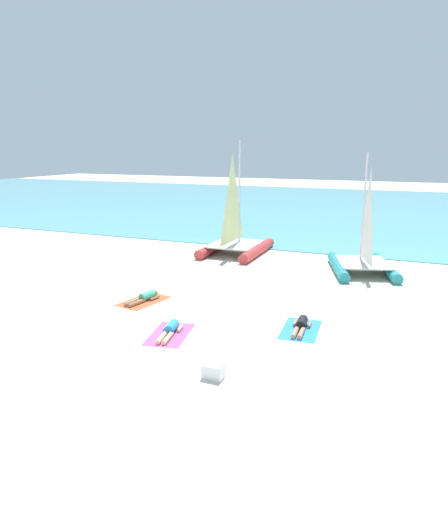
# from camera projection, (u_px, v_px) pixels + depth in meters

# --- Properties ---
(ground_plane) EXTENTS (120.00, 120.00, 0.00)m
(ground_plane) POSITION_uv_depth(u_px,v_px,m) (257.00, 262.00, 23.09)
(ground_plane) COLOR beige
(ocean_water) EXTENTS (120.00, 40.00, 0.05)m
(ocean_water) POSITION_uv_depth(u_px,v_px,m) (337.00, 207.00, 43.72)
(ocean_water) COLOR #5BB2C1
(ocean_water) RESTS_ON ground
(sailboat_red) EXTENTS (2.90, 4.49, 5.82)m
(sailboat_red) POSITION_uv_depth(u_px,v_px,m) (235.00, 238.00, 24.71)
(sailboat_red) COLOR #CC3838
(sailboat_red) RESTS_ON ground
(sailboat_teal) EXTENTS (3.66, 4.62, 5.26)m
(sailboat_teal) POSITION_uv_depth(u_px,v_px,m) (363.00, 256.00, 21.00)
(sailboat_teal) COLOR teal
(sailboat_teal) RESTS_ON ground
(towel_left) EXTENTS (1.46, 2.08, 0.01)m
(towel_left) POSITION_uv_depth(u_px,v_px,m) (144.00, 301.00, 17.25)
(towel_left) COLOR #EA5933
(towel_left) RESTS_ON ground
(sunbather_left) EXTENTS (0.71, 1.56, 0.30)m
(sunbather_left) POSITION_uv_depth(u_px,v_px,m) (145.00, 297.00, 17.27)
(sunbather_left) COLOR #3FB28C
(sunbather_left) RESTS_ON towel_left
(towel_middle) EXTENTS (1.45, 2.08, 0.01)m
(towel_middle) POSITION_uv_depth(u_px,v_px,m) (170.00, 334.00, 14.20)
(towel_middle) COLOR #D84C99
(towel_middle) RESTS_ON ground
(sunbather_middle) EXTENTS (0.70, 1.56, 0.30)m
(sunbather_middle) POSITION_uv_depth(u_px,v_px,m) (170.00, 329.00, 14.23)
(sunbather_middle) COLOR #268CCC
(sunbather_middle) RESTS_ON towel_middle
(towel_right) EXTENTS (1.25, 1.98, 0.01)m
(towel_right) POSITION_uv_depth(u_px,v_px,m) (301.00, 329.00, 14.57)
(towel_right) COLOR #338CD8
(towel_right) RESTS_ON ground
(sunbather_right) EXTENTS (0.57, 1.57, 0.30)m
(sunbather_right) POSITION_uv_depth(u_px,v_px,m) (301.00, 325.00, 14.60)
(sunbather_right) COLOR black
(sunbather_right) RESTS_ON towel_right
(cooler_box) EXTENTS (0.50, 0.36, 0.36)m
(cooler_box) POSITION_uv_depth(u_px,v_px,m) (213.00, 371.00, 11.49)
(cooler_box) COLOR white
(cooler_box) RESTS_ON ground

